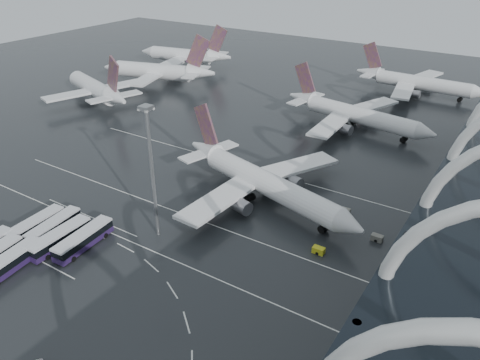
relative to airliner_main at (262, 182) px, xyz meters
The scene contains 22 objects.
ground 27.92m from the airliner_main, 98.07° to the right, with size 420.00×420.00×0.00m, color black.
lane_marking_near 29.88m from the airliner_main, 97.53° to the right, with size 120.00×0.25×0.01m, color white.
lane_marking_mid 16.41m from the airliner_main, 104.21° to the right, with size 120.00×0.25×0.01m, color white.
lane_marking_far 14.08m from the airliner_main, 106.89° to the left, with size 120.00×0.25×0.01m, color white.
bus_bay_line_south 51.67m from the airliner_main, 122.78° to the right, with size 28.00×0.25×0.01m, color white.
bus_bay_line_north 39.26m from the airliner_main, 135.62° to the right, with size 28.00×0.25×0.01m, color white.
airliner_main is the anchor object (origin of this frame).
airliner_gate_b 55.22m from the airliner_main, 88.62° to the left, with size 51.90×46.07×18.06m.
airliner_gate_c 102.81m from the airliner_main, 85.13° to the left, with size 50.17×46.28×17.89m.
jet_remote_west 90.39m from the airliner_main, 162.10° to the left, with size 46.38×37.71×20.56m.
jet_remote_mid 100.85m from the airliner_main, 144.77° to the left, with size 48.93×39.72×21.51m.
jet_remote_far 126.94m from the airliner_main, 136.45° to the left, with size 46.40×37.54×20.21m.
bus_row_near_a 49.76m from the airliner_main, 130.97° to the right, with size 3.82×13.30×3.24m.
bus_row_near_b 46.10m from the airliner_main, 128.91° to the right, with size 4.42×13.16×3.18m.
bus_row_near_c 45.11m from the airliner_main, 122.85° to the right, with size 3.62×13.89×3.40m.
bus_row_near_d 40.94m from the airliner_main, 119.43° to the right, with size 4.26×14.02×3.40m.
bus_row_far_c 54.46m from the airliner_main, 118.31° to the right, with size 4.75×13.79×3.33m.
floodlight_mast 29.48m from the airliner_main, 113.99° to the right, with size 2.14×2.14×27.97m.
gse_cart_belly_a 23.71m from the airliner_main, 31.13° to the right, with size 2.36×1.39×1.29m, color gold.
gse_cart_belly_b 20.01m from the airliner_main, 14.73° to the left, with size 1.95×1.15×1.06m, color slate.
gse_cart_belly_d 28.60m from the airliner_main, ahead, with size 2.36×1.39×1.29m, color slate.
gse_cart_belly_e 11.71m from the airliner_main, 15.74° to the left, with size 2.39×1.41×1.30m, color gold.
Camera 1 is at (51.22, -55.63, 55.53)m, focal length 35.00 mm.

